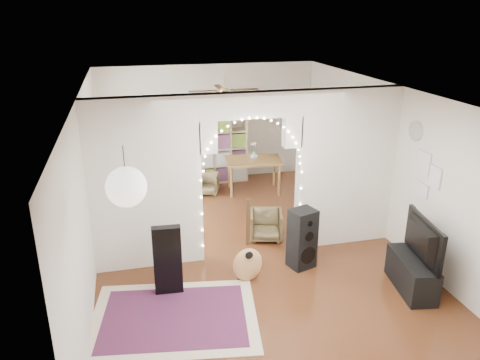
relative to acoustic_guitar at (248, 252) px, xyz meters
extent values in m
plane|color=black|center=(0.27, 0.86, -0.50)|extent=(7.50, 7.50, 0.00)
cube|color=white|center=(0.27, 0.86, 2.20)|extent=(5.00, 7.50, 0.02)
cube|color=silver|center=(0.27, 4.61, 0.85)|extent=(5.00, 0.02, 2.70)
cube|color=silver|center=(0.27, -2.89, 0.85)|extent=(5.00, 0.02, 2.70)
cube|color=silver|center=(-2.23, 0.86, 0.85)|extent=(0.02, 7.50, 2.70)
cube|color=silver|center=(2.77, 0.86, 0.85)|extent=(0.02, 7.50, 2.70)
cube|color=silver|center=(-1.38, 0.86, 0.85)|extent=(1.70, 0.20, 2.70)
cube|color=silver|center=(1.92, 0.86, 0.85)|extent=(1.70, 0.20, 2.70)
cube|color=silver|center=(0.27, 0.86, 2.00)|extent=(1.60, 0.20, 0.40)
cube|color=white|center=(-2.20, 2.66, 1.00)|extent=(0.04, 1.20, 1.40)
cylinder|color=white|center=(2.75, 0.26, 1.60)|extent=(0.03, 0.31, 0.31)
sphere|color=white|center=(-1.63, -1.54, 1.75)|extent=(0.40, 0.40, 0.40)
cube|color=maroon|center=(-1.18, -0.64, -0.49)|extent=(2.42, 1.97, 0.02)
cube|color=black|center=(-1.18, -0.02, 0.03)|extent=(0.41, 0.16, 1.05)
ellipsoid|color=#B78049|center=(0.00, 0.00, -0.02)|extent=(0.46, 0.18, 0.55)
cube|color=black|center=(0.00, 0.00, 0.44)|extent=(0.05, 0.04, 0.62)
cube|color=black|center=(0.00, 0.00, 0.78)|extent=(0.07, 0.04, 0.14)
ellipsoid|color=brown|center=(0.15, 0.54, -0.39)|extent=(0.20, 0.30, 0.21)
sphere|color=brown|center=(0.16, 0.42, -0.29)|extent=(0.13, 0.13, 0.12)
cone|color=brown|center=(0.13, 0.42, -0.23)|extent=(0.04, 0.04, 0.04)
cone|color=brown|center=(0.19, 0.42, -0.23)|extent=(0.04, 0.04, 0.04)
cylinder|color=brown|center=(0.14, 0.70, -0.46)|extent=(0.04, 0.19, 0.06)
cube|color=black|center=(0.94, 0.21, -0.01)|extent=(0.46, 0.43, 0.97)
cylinder|color=black|center=(0.99, 0.06, -0.23)|extent=(0.27, 0.11, 0.28)
cylinder|color=black|center=(0.99, 0.06, 0.10)|extent=(0.15, 0.07, 0.15)
cylinder|color=black|center=(0.99, 0.06, 0.32)|extent=(0.09, 0.05, 0.09)
cube|color=black|center=(2.26, -0.78, -0.25)|extent=(0.56, 1.05, 0.50)
imported|color=black|center=(2.26, -0.78, 0.31)|extent=(0.31, 1.08, 0.62)
cube|color=beige|center=(0.31, 4.36, 0.32)|extent=(1.59, 0.44, 1.62)
cube|color=brown|center=(1.05, 3.51, 0.23)|extent=(1.30, 0.95, 0.05)
cylinder|color=brown|center=(0.50, 3.26, -0.14)|extent=(0.05, 0.05, 0.70)
cylinder|color=brown|center=(1.53, 3.12, -0.14)|extent=(0.05, 0.05, 0.70)
cylinder|color=brown|center=(0.58, 3.89, -0.14)|extent=(0.05, 0.05, 0.70)
cylinder|color=brown|center=(1.61, 3.75, -0.14)|extent=(0.05, 0.05, 0.70)
imported|color=white|center=(1.05, 3.51, 0.36)|extent=(0.21, 0.21, 0.19)
imported|color=brown|center=(0.03, 3.65, -0.27)|extent=(0.61, 0.62, 0.45)
imported|color=brown|center=(0.67, 1.26, -0.24)|extent=(0.67, 0.68, 0.51)
camera|label=1|loc=(-1.57, -5.90, 3.39)|focal=35.00mm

